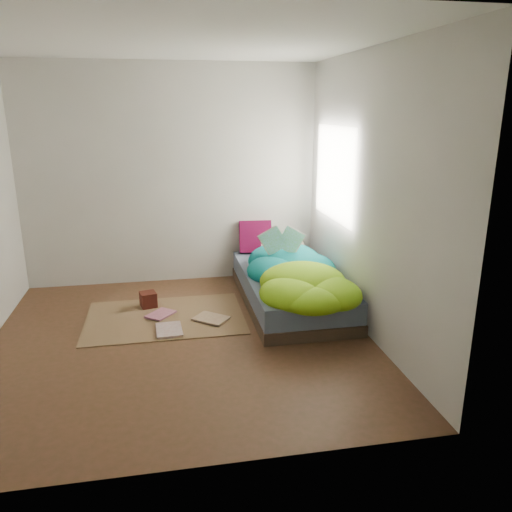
{
  "coord_description": "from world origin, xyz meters",
  "views": [
    {
      "loc": [
        -0.11,
        -4.29,
        2.08
      ],
      "look_at": [
        0.84,
        0.75,
        0.56
      ],
      "focal_mm": 35.0,
      "sensor_mm": 36.0,
      "label": 1
    }
  ],
  "objects_px": {
    "open_book": "(282,232)",
    "floor_book_b": "(153,313)",
    "bed": "(290,289)",
    "pillow_magenta": "(255,237)",
    "wooden_box": "(148,299)",
    "floor_book_a": "(156,331)"
  },
  "relations": [
    {
      "from": "bed",
      "to": "open_book",
      "type": "bearing_deg",
      "value": 142.05
    },
    {
      "from": "pillow_magenta",
      "to": "floor_book_b",
      "type": "height_order",
      "value": "pillow_magenta"
    },
    {
      "from": "pillow_magenta",
      "to": "open_book",
      "type": "relative_size",
      "value": 0.98
    },
    {
      "from": "bed",
      "to": "pillow_magenta",
      "type": "bearing_deg",
      "value": 103.42
    },
    {
      "from": "bed",
      "to": "pillow_magenta",
      "type": "height_order",
      "value": "pillow_magenta"
    },
    {
      "from": "wooden_box",
      "to": "floor_book_b",
      "type": "height_order",
      "value": "wooden_box"
    },
    {
      "from": "pillow_magenta",
      "to": "open_book",
      "type": "height_order",
      "value": "open_book"
    },
    {
      "from": "open_book",
      "to": "floor_book_b",
      "type": "xyz_separation_m",
      "value": [
        -1.41,
        -0.13,
        -0.78
      ]
    },
    {
      "from": "open_book",
      "to": "wooden_box",
      "type": "xyz_separation_m",
      "value": [
        -1.46,
        0.09,
        -0.71
      ]
    },
    {
      "from": "pillow_magenta",
      "to": "wooden_box",
      "type": "bearing_deg",
      "value": -144.69
    },
    {
      "from": "pillow_magenta",
      "to": "open_book",
      "type": "bearing_deg",
      "value": -75.8
    },
    {
      "from": "floor_book_a",
      "to": "floor_book_b",
      "type": "xyz_separation_m",
      "value": [
        -0.04,
        0.47,
        0.0
      ]
    },
    {
      "from": "wooden_box",
      "to": "floor_book_a",
      "type": "relative_size",
      "value": 0.48
    },
    {
      "from": "open_book",
      "to": "pillow_magenta",
      "type": "bearing_deg",
      "value": 104.77
    },
    {
      "from": "bed",
      "to": "pillow_magenta",
      "type": "distance_m",
      "value": 1.01
    },
    {
      "from": "wooden_box",
      "to": "open_book",
      "type": "bearing_deg",
      "value": -3.37
    },
    {
      "from": "floor_book_a",
      "to": "open_book",
      "type": "bearing_deg",
      "value": 20.62
    },
    {
      "from": "bed",
      "to": "floor_book_b",
      "type": "relative_size",
      "value": 7.07
    },
    {
      "from": "floor_book_a",
      "to": "floor_book_b",
      "type": "bearing_deg",
      "value": 91.55
    },
    {
      "from": "open_book",
      "to": "wooden_box",
      "type": "distance_m",
      "value": 1.62
    },
    {
      "from": "wooden_box",
      "to": "pillow_magenta",
      "type": "bearing_deg",
      "value": 30.07
    },
    {
      "from": "bed",
      "to": "wooden_box",
      "type": "height_order",
      "value": "bed"
    }
  ]
}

